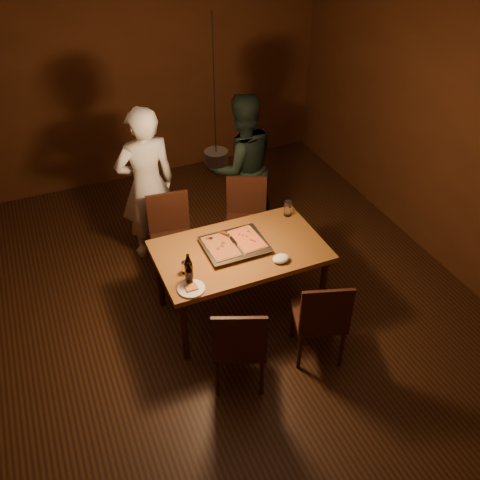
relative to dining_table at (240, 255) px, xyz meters
name	(u,v)px	position (x,y,z in m)	size (l,w,h in m)	color
room_shell	(217,196)	(-0.23, -0.07, 0.72)	(6.00, 6.00, 6.00)	#39210F
dining_table	(240,255)	(0.00, 0.00, 0.00)	(1.50, 0.90, 0.75)	#955B26
chair_far_left	(171,229)	(-0.40, 0.82, -0.14)	(0.47, 0.47, 0.49)	#38190F
chair_far_right	(246,212)	(0.42, 0.81, -0.14)	(0.56, 0.56, 0.49)	#38190F
chair_near_left	(239,340)	(-0.36, -0.81, -0.14)	(0.55, 0.55, 0.49)	#38190F
chair_near_right	(322,314)	(0.38, -0.82, -0.14)	(0.53, 0.53, 0.49)	#38190F
pizza_tray	(235,246)	(-0.04, 0.03, 0.10)	(0.55, 0.45, 0.05)	silver
pizza_meat	(221,246)	(-0.17, 0.03, 0.13)	(0.24, 0.38, 0.02)	maroon
pizza_cheese	(247,239)	(0.09, 0.04, 0.13)	(0.23, 0.37, 0.02)	gold
spatula	(234,240)	(-0.03, 0.07, 0.14)	(0.09, 0.24, 0.04)	silver
beer_bottle_a	(189,273)	(-0.56, -0.26, 0.18)	(0.06, 0.06, 0.22)	black
beer_bottle_b	(189,267)	(-0.55, -0.22, 0.21)	(0.07, 0.07, 0.27)	black
water_glass_left	(186,267)	(-0.54, -0.11, 0.13)	(0.07, 0.07, 0.11)	silver
water_glass_right	(288,209)	(0.63, 0.31, 0.15)	(0.07, 0.07, 0.15)	silver
plate_slice	(191,289)	(-0.57, -0.33, 0.08)	(0.23, 0.23, 0.03)	white
napkin	(281,259)	(0.26, -0.30, 0.11)	(0.15, 0.12, 0.06)	white
diner_white	(147,185)	(-0.51, 1.23, 0.17)	(0.62, 0.41, 1.69)	white
diner_dark	(242,167)	(0.55, 1.24, 0.14)	(0.80, 0.62, 1.64)	black
pendant_lamp	(216,156)	(-0.23, -0.07, 1.08)	(0.18, 0.18, 1.10)	black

